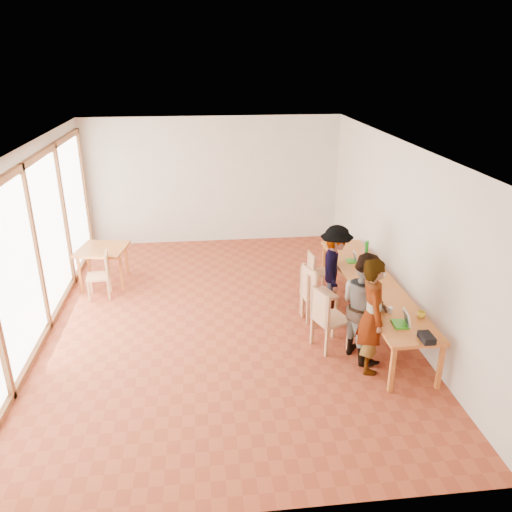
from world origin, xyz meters
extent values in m
plane|color=#9C4225|center=(0.00, 0.00, 0.00)|extent=(8.00, 8.00, 0.00)
cube|color=beige|center=(0.00, 4.00, 1.50)|extent=(6.00, 0.10, 3.00)
cube|color=beige|center=(0.00, -4.00, 1.50)|extent=(6.00, 0.10, 3.00)
cube|color=beige|center=(3.00, 0.00, 1.50)|extent=(0.10, 8.00, 3.00)
cube|color=white|center=(-2.96, 0.00, 1.50)|extent=(0.10, 8.00, 3.00)
cube|color=white|center=(0.00, 0.00, 3.02)|extent=(6.00, 8.00, 0.04)
cube|color=#C8732C|center=(2.50, -0.33, 0.72)|extent=(0.80, 4.00, 0.05)
cube|color=#C8732C|center=(2.16, -2.27, 0.35)|extent=(0.06, 0.06, 0.70)
cube|color=#C8732C|center=(2.16, 1.61, 0.35)|extent=(0.06, 0.06, 0.70)
cube|color=#C8732C|center=(2.84, -2.27, 0.35)|extent=(0.06, 0.06, 0.70)
cube|color=#C8732C|center=(2.84, 1.61, 0.35)|extent=(0.06, 0.06, 0.70)
cube|color=#C8732C|center=(-2.30, 1.77, 0.72)|extent=(0.90, 0.90, 0.05)
cube|color=#C8732C|center=(-2.69, 1.38, 0.35)|extent=(0.05, 0.05, 0.70)
cube|color=#C8732C|center=(-2.69, 2.16, 0.35)|extent=(0.05, 0.05, 0.70)
cube|color=#C8732C|center=(-1.91, 1.38, 0.35)|extent=(0.05, 0.05, 0.70)
cube|color=#C8732C|center=(-1.91, 2.16, 0.35)|extent=(0.05, 0.05, 0.70)
cube|color=tan|center=(1.62, -1.06, 0.49)|extent=(0.61, 0.61, 0.05)
cube|color=tan|center=(1.42, -1.13, 0.76)|extent=(0.21, 0.46, 0.50)
cube|color=tan|center=(1.64, -0.21, 0.49)|extent=(0.60, 0.60, 0.05)
cube|color=tan|center=(1.43, -0.28, 0.76)|extent=(0.19, 0.47, 0.50)
cube|color=tan|center=(1.57, -0.13, 0.43)|extent=(0.46, 0.46, 0.04)
cube|color=tan|center=(1.38, -0.15, 0.67)|extent=(0.08, 0.42, 0.44)
cube|color=tan|center=(1.90, 0.94, 0.38)|extent=(0.42, 0.42, 0.04)
cube|color=tan|center=(1.73, 0.92, 0.59)|extent=(0.09, 0.37, 0.39)
cube|color=tan|center=(-2.30, 1.14, 0.42)|extent=(0.45, 0.45, 0.04)
cube|color=tan|center=(-2.11, 1.15, 0.66)|extent=(0.07, 0.42, 0.43)
imported|color=gray|center=(2.04, -1.67, 0.87)|extent=(0.50, 0.68, 1.74)
imported|color=gray|center=(2.03, -1.32, 0.84)|extent=(0.84, 0.96, 1.68)
imported|color=gray|center=(2.02, 0.29, 0.77)|extent=(0.84, 1.12, 1.55)
cube|color=green|center=(2.41, -1.78, 0.76)|extent=(0.21, 0.28, 0.03)
cube|color=white|center=(2.50, -1.79, 0.86)|extent=(0.10, 0.25, 0.22)
cube|color=green|center=(2.38, -0.61, 0.76)|extent=(0.21, 0.25, 0.02)
cube|color=white|center=(2.46, -0.59, 0.84)|extent=(0.12, 0.21, 0.18)
cube|color=green|center=(2.39, 0.56, 0.76)|extent=(0.17, 0.23, 0.02)
cube|color=white|center=(2.47, 0.56, 0.84)|extent=(0.07, 0.20, 0.18)
imported|color=yellow|center=(2.80, -1.60, 0.80)|extent=(0.15, 0.15, 0.09)
cylinder|color=#17781B|center=(2.77, 0.84, 0.89)|extent=(0.07, 0.07, 0.28)
cylinder|color=silver|center=(2.40, -1.42, 0.80)|extent=(0.07, 0.07, 0.09)
cylinder|color=white|center=(2.76, -0.11, 0.78)|extent=(0.08, 0.08, 0.06)
cube|color=#DC356F|center=(2.77, 0.97, 0.76)|extent=(0.05, 0.10, 0.01)
cube|color=black|center=(2.61, -2.22, 0.80)|extent=(0.16, 0.26, 0.09)
camera|label=1|loc=(-0.30, -7.67, 4.32)|focal=35.00mm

